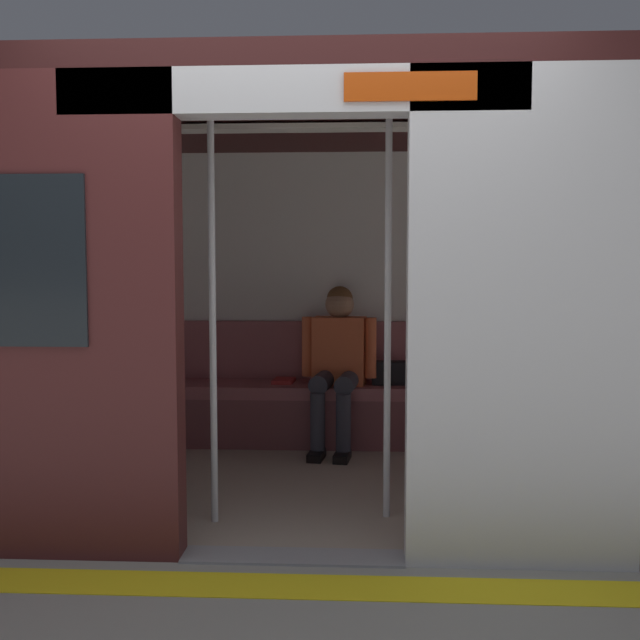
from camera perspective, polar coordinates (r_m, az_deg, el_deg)
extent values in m
plane|color=gray|center=(3.54, -2.11, -18.03)|extent=(60.00, 60.00, 0.00)
cube|color=yellow|center=(3.26, -2.61, -19.98)|extent=(8.00, 0.24, 0.01)
cube|color=silver|center=(3.33, 15.58, -0.09)|extent=(1.02, 0.12, 2.20)
cube|color=black|center=(3.31, 15.72, 4.45)|extent=(0.56, 0.02, 0.55)
cube|color=silver|center=(3.35, -2.22, 17.26)|extent=(2.04, 0.16, 0.20)
cube|color=#BF3F0C|center=(3.26, 7.04, 17.61)|extent=(0.56, 0.02, 0.12)
cube|color=#351515|center=(4.57, -0.81, 15.85)|extent=(6.40, 2.58, 0.12)
cube|color=gray|center=(4.67, -0.78, -12.33)|extent=(6.08, 2.42, 0.01)
cube|color=silver|center=(5.69, 0.00, 1.87)|extent=(6.08, 0.10, 2.20)
cube|color=#935156|center=(5.66, -0.03, -2.36)|extent=(3.52, 0.06, 0.45)
cube|color=white|center=(4.55, -0.81, 14.74)|extent=(4.48, 0.16, 0.03)
cube|color=gray|center=(3.53, -2.11, -17.94)|extent=(1.02, 0.19, 0.01)
cube|color=#935156|center=(5.48, -0.15, -5.43)|extent=(2.86, 0.44, 0.09)
cube|color=brown|center=(5.33, -0.27, -8.22)|extent=(2.86, 0.04, 0.37)
cube|color=#CC5933|center=(5.41, 1.53, -2.41)|extent=(0.41, 0.27, 0.50)
sphere|color=#8C664C|center=(5.38, 1.53, 1.24)|extent=(0.21, 0.21, 0.21)
sphere|color=brown|center=(5.39, 1.55, 1.63)|extent=(0.19, 0.19, 0.19)
cylinder|color=#CC5933|center=(5.35, 3.97, -2.17)|extent=(0.08, 0.08, 0.44)
cylinder|color=#CC5933|center=(5.42, -0.98, -2.08)|extent=(0.08, 0.08, 0.44)
cylinder|color=#2D2D38|center=(5.23, 2.16, -4.86)|extent=(0.19, 0.41, 0.14)
cylinder|color=#2D2D38|center=(5.26, 0.22, -4.80)|extent=(0.19, 0.41, 0.14)
cylinder|color=#2D2D38|center=(5.09, 1.83, -8.09)|extent=(0.10, 0.10, 0.42)
cylinder|color=#2D2D38|center=(5.12, -0.18, -8.02)|extent=(0.10, 0.10, 0.42)
cube|color=black|center=(5.09, 1.74, -10.61)|extent=(0.13, 0.23, 0.06)
cube|color=black|center=(5.12, -0.28, -10.53)|extent=(0.13, 0.23, 0.06)
cube|color=black|center=(5.46, 5.44, -4.12)|extent=(0.26, 0.14, 0.17)
cube|color=black|center=(5.39, 5.47, -4.32)|extent=(0.02, 0.01, 0.14)
cube|color=#B22D2D|center=(5.52, -2.84, -4.75)|extent=(0.17, 0.23, 0.03)
cylinder|color=silver|center=(3.78, -8.37, 0.40)|extent=(0.04, 0.04, 2.18)
cylinder|color=silver|center=(3.84, 5.30, 0.48)|extent=(0.04, 0.04, 2.18)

